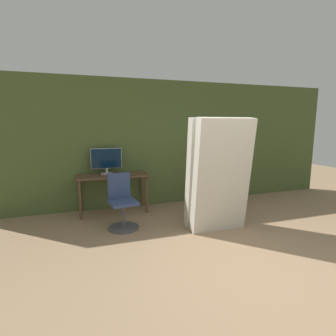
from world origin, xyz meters
TOP-DOWN VIEW (x-y plane):
  - ground_plane at (0.00, 0.00)m, footprint 16.00×16.00m
  - wall_back at (0.00, 3.21)m, footprint 8.00×0.06m
  - desk at (-1.40, 2.89)m, footprint 1.39×0.57m
  - monitor at (-1.50, 3.04)m, footprint 0.61×0.24m
  - office_chair at (-1.35, 2.03)m, footprint 0.52×0.52m
  - bookshelf at (1.05, 3.06)m, footprint 0.81×0.30m
  - mattress_near at (0.17, 1.34)m, footprint 0.95×0.40m
  - mattress_far at (0.17, 1.63)m, footprint 0.95×0.34m

SIDE VIEW (x-z plane):
  - ground_plane at x=0.00m, z-range 0.00..0.00m
  - office_chair at x=-1.35m, z-range -0.09..0.85m
  - desk at x=-1.40m, z-range 0.28..1.05m
  - bookshelf at x=1.05m, z-range 0.01..1.71m
  - mattress_near at x=0.17m, z-range 0.00..1.87m
  - mattress_far at x=0.17m, z-range 0.00..1.87m
  - monitor at x=-1.50m, z-range 0.80..1.32m
  - wall_back at x=0.00m, z-range 0.00..2.70m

